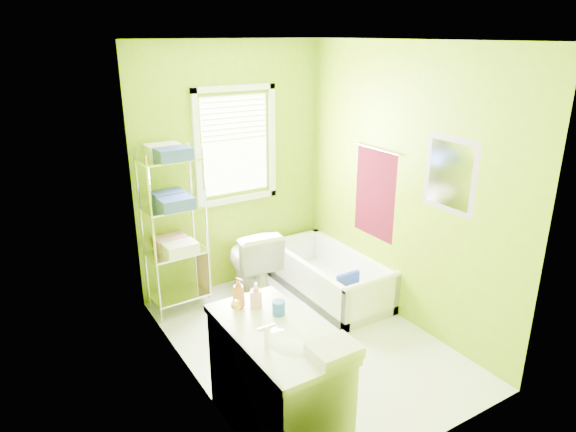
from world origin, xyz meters
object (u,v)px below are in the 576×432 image
toilet (251,262)px  vanity (278,379)px  wire_shelf_unit (175,213)px  bathtub (331,282)px

toilet → vanity: (-0.77, -1.84, 0.04)m
vanity → wire_shelf_unit: (0.04, 2.00, 0.59)m
wire_shelf_unit → toilet: bearing=-13.1°
vanity → bathtub: bearing=43.4°
toilet → vanity: size_ratio=0.73×
bathtub → toilet: toilet is taller
vanity → wire_shelf_unit: wire_shelf_unit is taller
toilet → wire_shelf_unit: (-0.72, 0.17, 0.63)m
bathtub → wire_shelf_unit: wire_shelf_unit is taller
vanity → wire_shelf_unit: bearing=88.7°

